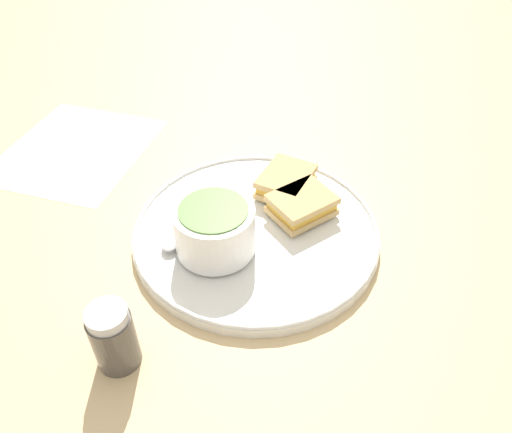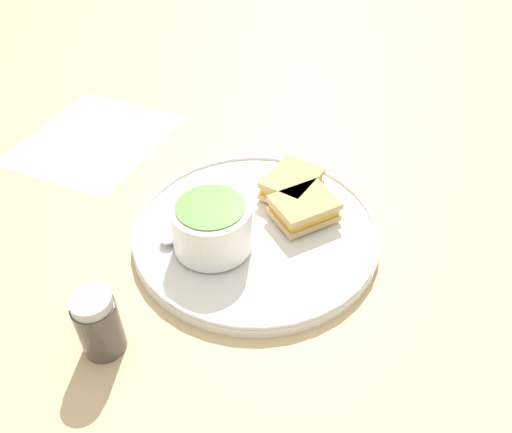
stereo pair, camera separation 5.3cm
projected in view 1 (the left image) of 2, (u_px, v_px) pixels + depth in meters
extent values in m
plane|color=#D1B27F|center=(256.00, 236.00, 0.70)|extent=(2.40, 2.40, 0.00)
cylinder|color=white|center=(256.00, 232.00, 0.69)|extent=(0.34, 0.34, 0.01)
torus|color=white|center=(256.00, 228.00, 0.69)|extent=(0.34, 0.34, 0.01)
cylinder|color=white|center=(216.00, 245.00, 0.65)|extent=(0.06, 0.06, 0.01)
cylinder|color=white|center=(215.00, 229.00, 0.63)|extent=(0.10, 0.10, 0.06)
cylinder|color=#568938|center=(213.00, 211.00, 0.61)|extent=(0.09, 0.09, 0.01)
cube|color=silver|center=(184.00, 216.00, 0.70)|extent=(0.02, 0.09, 0.00)
ellipsoid|color=silver|center=(171.00, 243.00, 0.66)|extent=(0.03, 0.04, 0.01)
cube|color=tan|center=(301.00, 210.00, 0.70)|extent=(0.11, 0.10, 0.01)
cube|color=gold|center=(302.00, 205.00, 0.70)|extent=(0.10, 0.10, 0.01)
cube|color=tan|center=(302.00, 199.00, 0.69)|extent=(0.11, 0.10, 0.01)
cube|color=tan|center=(286.00, 187.00, 0.74)|extent=(0.10, 0.10, 0.01)
cube|color=gold|center=(286.00, 182.00, 0.74)|extent=(0.09, 0.10, 0.01)
cube|color=tan|center=(286.00, 176.00, 0.73)|extent=(0.10, 0.10, 0.01)
cylinder|color=#4C4742|center=(114.00, 340.00, 0.53)|extent=(0.05, 0.05, 0.07)
cylinder|color=#B7B7BC|center=(107.00, 316.00, 0.50)|extent=(0.04, 0.04, 0.01)
cube|color=white|center=(76.00, 150.00, 0.86)|extent=(0.29, 0.31, 0.00)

